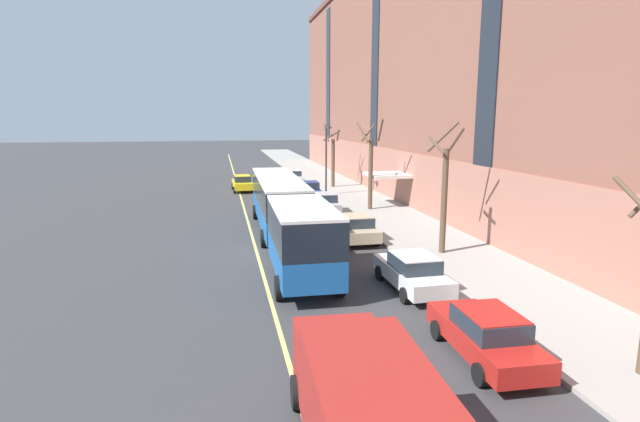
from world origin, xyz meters
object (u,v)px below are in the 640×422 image
parked_car_white_4 (293,177)px  street_tree_far_uptown (371,167)px  parked_car_navy_5 (309,190)px  street_lamp (327,152)px  parked_car_white_3 (412,272)px  city_bus (285,211)px  parked_car_red_0 (486,334)px  taxi_cab (242,183)px  box_truck (365,409)px  street_tree_mid_block (444,191)px  parked_car_silver_6 (324,203)px  parked_car_champagne_2 (356,228)px  street_tree_far_downtown (333,157)px

parked_car_white_4 → street_tree_far_uptown: bearing=-77.8°
parked_car_navy_5 → street_lamp: 3.88m
parked_car_white_3 → parked_car_white_4: same height
city_bus → parked_car_navy_5: (4.21, 15.85, -1.24)m
city_bus → parked_car_red_0: size_ratio=4.17×
parked_car_white_4 → taxi_cab: (-5.59, -3.93, -0.00)m
box_truck → street_lamp: street_lamp is taller
street_tree_mid_block → street_lamp: size_ratio=1.09×
street_tree_mid_block → parked_car_silver_6: bearing=106.4°
parked_car_white_3 → box_truck: size_ratio=0.68×
taxi_cab → street_lamp: (7.40, -4.91, 3.25)m
city_bus → street_tree_far_uptown: bearing=50.0°
parked_car_white_3 → taxi_cab: bearing=100.6°
parked_car_white_3 → taxi_cab: (-5.62, 30.15, -0.00)m
parked_car_navy_5 → street_tree_mid_block: 19.84m
parked_car_champagne_2 → street_lamp: bearing=83.7°
city_bus → box_truck: size_ratio=2.82×
parked_car_white_4 → street_lamp: (1.80, -8.84, 3.25)m
parked_car_white_3 → parked_car_silver_6: size_ratio=1.07×
parked_car_silver_6 → box_truck: 28.14m
parked_car_navy_5 → street_tree_mid_block: bearing=-79.4°
box_truck → street_tree_far_uptown: size_ratio=1.01×
box_truck → street_tree_far_downtown: street_tree_far_downtown is taller
parked_car_white_3 → street_lamp: bearing=86.0°
parked_car_white_3 → street_lamp: 25.51m
parked_car_champagne_2 → box_truck: (-5.08, -18.97, 0.80)m
city_bus → parked_car_silver_6: city_bus is taller
taxi_cab → street_tree_far_downtown: size_ratio=0.72×
parked_car_red_0 → parked_car_silver_6: bearing=89.9°
parked_car_red_0 → parked_car_silver_6: same height
box_truck → street_tree_mid_block: street_tree_mid_block is taller
parked_car_white_4 → parked_car_navy_5: same height
street_lamp → parked_car_silver_6: bearing=-103.3°
parked_car_white_3 → parked_car_navy_5: bearing=90.1°
parked_car_silver_6 → parked_car_white_3: bearing=-89.6°
parked_car_white_3 → street_tree_mid_block: bearing=53.3°
parked_car_red_0 → street_lamp: street_lamp is taller
parked_car_navy_5 → street_lamp: (1.81, 1.10, 3.25)m
street_tree_mid_block → parked_car_champagne_2: bearing=133.9°
street_tree_far_uptown → city_bus: bearing=-130.0°
city_bus → parked_car_silver_6: size_ratio=4.42×
city_bus → street_tree_far_downtown: 23.51m
street_tree_far_downtown → parked_car_red_0: bearing=-95.7°
parked_car_silver_6 → box_truck: (-5.04, -27.68, 0.80)m
parked_car_champagne_2 → parked_car_silver_6: (-0.04, 8.71, -0.00)m
parked_car_white_4 → street_tree_far_uptown: size_ratio=0.63×
city_bus → parked_car_champagne_2: city_bus is taller
parked_car_white_4 → parked_car_silver_6: 16.80m
taxi_cab → street_lamp: 9.45m
parked_car_red_0 → parked_car_champagne_2: same height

